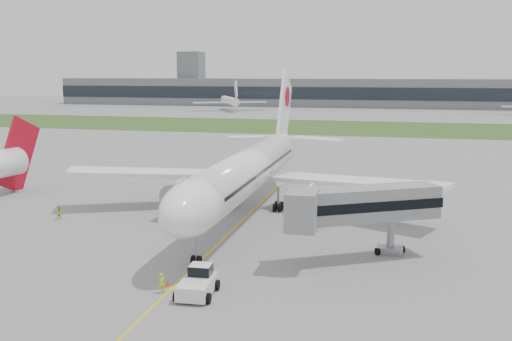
% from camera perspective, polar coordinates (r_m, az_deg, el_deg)
% --- Properties ---
extents(ground, '(600.00, 600.00, 0.00)m').
position_cam_1_polar(ground, '(66.90, -1.67, -5.30)').
color(ground, gray).
rests_on(ground, ground).
extents(apron_markings, '(70.00, 70.00, 0.04)m').
position_cam_1_polar(apron_markings, '(62.28, -2.89, -6.46)').
color(apron_markings, gold).
rests_on(apron_markings, ground).
extents(grass_strip, '(600.00, 50.00, 0.02)m').
position_cam_1_polar(grass_strip, '(183.91, 8.25, 4.30)').
color(grass_strip, '#2F481B').
rests_on(grass_strip, ground).
extents(terminal_building, '(320.00, 22.30, 14.00)m').
position_cam_1_polar(terminal_building, '(292.84, 10.36, 7.64)').
color(terminal_building, gray).
rests_on(terminal_building, ground).
extents(control_tower, '(12.00, 12.00, 56.00)m').
position_cam_1_polar(control_tower, '(313.64, -6.41, 6.60)').
color(control_tower, gray).
rests_on(control_tower, ground).
extents(airliner, '(48.13, 53.95, 17.88)m').
position_cam_1_polar(airliner, '(70.29, -0.65, 0.17)').
color(airliner, white).
rests_on(airliner, ground).
extents(pushback_tug, '(3.10, 4.39, 2.17)m').
position_cam_1_polar(pushback_tug, '(46.33, -5.82, -11.04)').
color(pushback_tug, white).
rests_on(pushback_tug, ground).
extents(jet_bridge, '(14.24, 10.84, 7.07)m').
position_cam_1_polar(jet_bridge, '(53.75, 10.04, -3.48)').
color(jet_bridge, gray).
rests_on(jet_bridge, ground).
extents(safety_cone_left, '(0.43, 0.43, 0.59)m').
position_cam_1_polar(safety_cone_left, '(48.37, -8.83, -11.08)').
color(safety_cone_left, '#F6550C').
rests_on(safety_cone_left, ground).
extents(safety_cone_right, '(0.39, 0.39, 0.54)m').
position_cam_1_polar(safety_cone_right, '(47.92, -7.75, -11.29)').
color(safety_cone_right, '#F6550C').
rests_on(safety_cone_right, ground).
extents(ground_crew_near, '(0.72, 0.69, 1.67)m').
position_cam_1_polar(ground_crew_near, '(46.99, -9.45, -11.04)').
color(ground_crew_near, '#BFF028').
rests_on(ground_crew_near, ground).
extents(ground_crew_far, '(0.95, 0.99, 1.60)m').
position_cam_1_polar(ground_crew_far, '(72.34, -19.03, -4.03)').
color(ground_crew_far, '#AEC420').
rests_on(ground_crew_far, ground).
extents(distant_aircraft_left, '(43.34, 41.53, 12.88)m').
position_cam_1_polar(distant_aircraft_left, '(261.16, -2.64, 6.00)').
color(distant_aircraft_left, white).
rests_on(distant_aircraft_left, ground).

